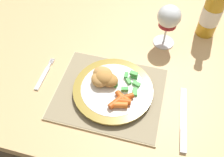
{
  "coord_description": "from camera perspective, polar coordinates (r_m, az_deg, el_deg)",
  "views": [
    {
      "loc": [
        0.08,
        -0.62,
        1.38
      ],
      "look_at": [
        -0.04,
        -0.17,
        0.78
      ],
      "focal_mm": 40.0,
      "sensor_mm": 36.0,
      "label": 1
    }
  ],
  "objects": [
    {
      "name": "ground_plane",
      "position": [
        1.52,
        3.17,
        -13.33
      ],
      "size": [
        6.0,
        6.0,
        0.0
      ],
      "primitive_type": "plane",
      "color": "brown"
    },
    {
      "name": "dining_table",
      "position": [
        0.97,
        4.85,
        2.75
      ],
      "size": [
        1.3,
        0.9,
        0.74
      ],
      "color": "tan",
      "rests_on": "ground"
    },
    {
      "name": "placemat",
      "position": [
        0.77,
        -0.57,
        -3.35
      ],
      "size": [
        0.33,
        0.28,
        0.01
      ],
      "color": "#CCB789",
      "rests_on": "dining_table"
    },
    {
      "name": "dinner_plate",
      "position": [
        0.76,
        0.21,
        -2.62
      ],
      "size": [
        0.24,
        0.24,
        0.02
      ],
      "color": "white",
      "rests_on": "placemat"
    },
    {
      "name": "breaded_croquettes",
      "position": [
        0.76,
        -1.86,
        0.21
      ],
      "size": [
        0.1,
        0.08,
        0.04
      ],
      "color": "#B77F3D",
      "rests_on": "dinner_plate"
    },
    {
      "name": "green_beans_pile",
      "position": [
        0.76,
        3.98,
        -0.88
      ],
      "size": [
        0.09,
        0.08,
        0.02
      ],
      "color": "green",
      "rests_on": "dinner_plate"
    },
    {
      "name": "glazed_carrots",
      "position": [
        0.72,
        2.13,
        -5.05
      ],
      "size": [
        0.07,
        0.07,
        0.02
      ],
      "color": "orange",
      "rests_on": "dinner_plate"
    },
    {
      "name": "fork",
      "position": [
        0.85,
        -15.35,
        0.6
      ],
      "size": [
        0.02,
        0.14,
        0.01
      ],
      "color": "silver",
      "rests_on": "dining_table"
    },
    {
      "name": "table_knife",
      "position": [
        0.75,
        15.99,
        -9.94
      ],
      "size": [
        0.03,
        0.21,
        0.01
      ],
      "color": "silver",
      "rests_on": "dining_table"
    },
    {
      "name": "wine_glass",
      "position": [
        0.87,
        12.84,
        13.22
      ],
      "size": [
        0.08,
        0.08,
        0.16
      ],
      "color": "silver",
      "rests_on": "dining_table"
    },
    {
      "name": "bottle",
      "position": [
        0.96,
        22.12,
        14.43
      ],
      "size": [
        0.07,
        0.07,
        0.3
      ],
      "color": "gold",
      "rests_on": "dining_table"
    }
  ]
}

